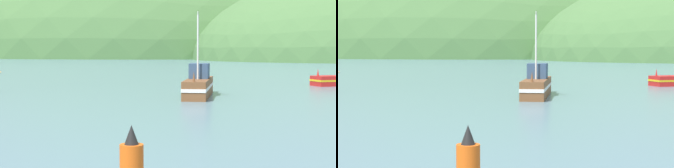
# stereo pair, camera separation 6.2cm
# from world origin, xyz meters

# --- Properties ---
(hill_mid_right) EXTENTS (205.04, 164.03, 101.40)m
(hill_mid_right) POSITION_xyz_m (-12.12, 246.72, 0.00)
(hill_mid_right) COLOR #47703D
(hill_mid_right) RESTS_ON ground
(fishing_boat_brown) EXTENTS (2.70, 8.09, 6.14)m
(fishing_boat_brown) POSITION_xyz_m (2.37, 34.70, 0.84)
(fishing_boat_brown) COLOR brown
(fishing_boat_brown) RESTS_ON ground
(channel_buoy) EXTENTS (0.61, 0.61, 1.54)m
(channel_buoy) POSITION_xyz_m (-0.55, 10.16, 0.63)
(channel_buoy) COLOR #E55914
(channel_buoy) RESTS_ON ground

